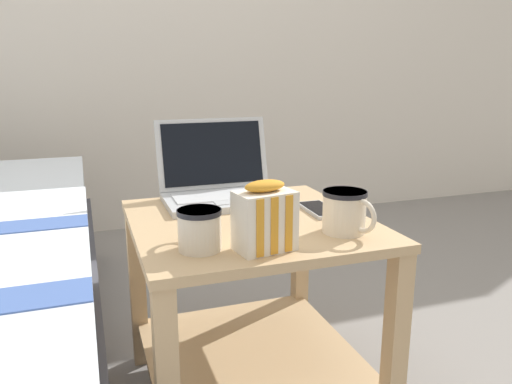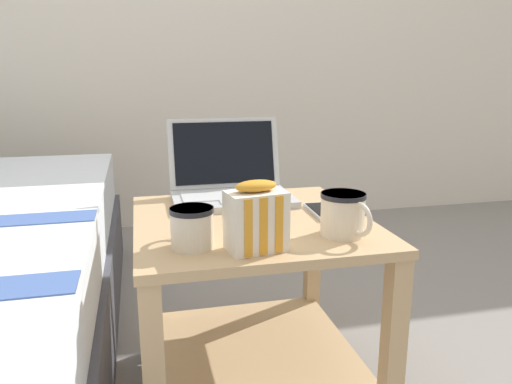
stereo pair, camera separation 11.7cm
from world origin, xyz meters
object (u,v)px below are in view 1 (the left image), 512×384
(mug_front_left, at_px, (345,210))
(snack_bag, at_px, (265,218))
(mug_front_right, at_px, (199,227))
(cell_phone, at_px, (319,209))
(laptop, at_px, (221,184))

(mug_front_left, relative_size, snack_bag, 0.95)
(mug_front_right, relative_size, cell_phone, 0.85)
(cell_phone, bearing_deg, mug_front_left, -97.43)
(snack_bag, relative_size, cell_phone, 0.97)
(laptop, bearing_deg, cell_phone, -43.91)
(laptop, xyz_separation_m, cell_phone, (0.21, -0.20, -0.04))
(mug_front_right, height_order, cell_phone, mug_front_right)
(mug_front_left, distance_m, mug_front_right, 0.34)
(mug_front_right, distance_m, snack_bag, 0.14)
(mug_front_right, xyz_separation_m, snack_bag, (0.13, -0.05, 0.02))
(mug_front_left, bearing_deg, cell_phone, 82.57)
(laptop, height_order, mug_front_left, laptop)
(laptop, bearing_deg, mug_front_left, -63.59)
(mug_front_left, distance_m, cell_phone, 0.18)
(snack_bag, bearing_deg, mug_front_right, 160.00)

